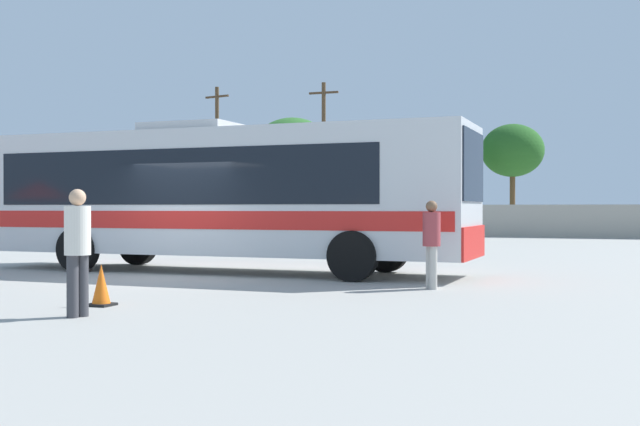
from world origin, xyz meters
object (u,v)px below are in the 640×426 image
object	(u,v)px
attendant_by_bus_door	(432,239)
coach_bus_silver_red	(219,192)
utility_pole_near	(324,155)
roadside_tree_midright	(513,151)
parked_car_leftmost_black	(170,220)
roadside_tree_midleft	(425,167)
parked_car_second_dark_blue	(270,222)
utility_pole_far	(217,156)
roadside_tree_left	(292,154)
traffic_cone_on_apron	(101,286)
passenger_waiting_on_apron	(78,245)

from	to	relation	value
attendant_by_bus_door	coach_bus_silver_red	bearing A→B (deg)	158.78
utility_pole_near	roadside_tree_midright	bearing A→B (deg)	21.26
parked_car_leftmost_black	roadside_tree_midleft	xyz separation A→B (m)	(12.81, 7.01, 3.04)
parked_car_second_dark_blue	utility_pole_near	xyz separation A→B (m)	(1.02, 5.49, 3.85)
utility_pole_near	roadside_tree_midright	world-z (taller)	utility_pole_near
parked_car_leftmost_black	utility_pole_near	size ratio (longest dim) A/B	0.50
parked_car_second_dark_blue	utility_pole_near	bearing A→B (deg)	79.52
utility_pole_far	roadside_tree_left	size ratio (longest dim) A/B	1.26
traffic_cone_on_apron	roadside_tree_left	bearing A→B (deg)	107.66
traffic_cone_on_apron	parked_car_leftmost_black	bearing A→B (deg)	119.26
roadside_tree_midright	traffic_cone_on_apron	bearing A→B (deg)	-93.40
attendant_by_bus_door	roadside_tree_left	bearing A→B (deg)	116.43
parked_car_leftmost_black	roadside_tree_midright	distance (m)	20.30
attendant_by_bus_door	roadside_tree_midleft	xyz separation A→B (m)	(-6.78, 30.24, 2.93)
parked_car_second_dark_blue	roadside_tree_midright	bearing A→B (deg)	39.89
traffic_cone_on_apron	roadside_tree_midright	bearing A→B (deg)	86.60
parked_car_second_dark_blue	roadside_tree_midleft	xyz separation A→B (m)	(6.68, 7.17, 3.09)
parked_car_leftmost_black	roadside_tree_midleft	world-z (taller)	roadside_tree_midleft
attendant_by_bus_door	utility_pole_near	bearing A→B (deg)	113.55
coach_bus_silver_red	parked_car_leftmost_black	size ratio (longest dim) A/B	2.68
roadside_tree_midright	passenger_waiting_on_apron	bearing A→B (deg)	-92.65
parked_car_leftmost_black	utility_pole_far	bearing A→B (deg)	90.99
utility_pole_near	traffic_cone_on_apron	bearing A→B (deg)	-75.92
passenger_waiting_on_apron	roadside_tree_midleft	distance (m)	35.78
attendant_by_bus_door	parked_car_leftmost_black	xyz separation A→B (m)	(-19.59, 23.23, -0.12)
utility_pole_far	attendant_by_bus_door	bearing A→B (deg)	-55.82
utility_pole_far	coach_bus_silver_red	bearing A→B (deg)	-62.19
parked_car_leftmost_black	traffic_cone_on_apron	size ratio (longest dim) A/B	6.85
coach_bus_silver_red	utility_pole_near	xyz separation A→B (m)	(-6.91, 26.42, 2.74)
attendant_by_bus_door	roadside_tree_midright	size ratio (longest dim) A/B	0.25
utility_pole_near	roadside_tree_midleft	xyz separation A→B (m)	(5.67, 1.68, -0.76)
parked_car_leftmost_black	roadside_tree_midright	bearing A→B (deg)	28.14
coach_bus_silver_red	attendant_by_bus_door	distance (m)	6.01
coach_bus_silver_red	traffic_cone_on_apron	bearing A→B (deg)	-78.42
parked_car_leftmost_black	traffic_cone_on_apron	bearing A→B (deg)	-60.74
passenger_waiting_on_apron	roadside_tree_midright	bearing A→B (deg)	87.35
parked_car_second_dark_blue	utility_pole_far	world-z (taller)	utility_pole_far
utility_pole_near	traffic_cone_on_apron	size ratio (longest dim) A/B	13.84
coach_bus_silver_red	traffic_cone_on_apron	xyz separation A→B (m)	(1.30, -6.32, -1.57)
coach_bus_silver_red	passenger_waiting_on_apron	xyz separation A→B (m)	(1.73, -7.45, -0.88)
parked_car_second_dark_blue	utility_pole_near	distance (m)	6.78
roadside_tree_left	parked_car_second_dark_blue	bearing A→B (deg)	-75.93
attendant_by_bus_door	parked_car_leftmost_black	size ratio (longest dim) A/B	0.37
attendant_by_bus_door	roadside_tree_left	world-z (taller)	roadside_tree_left
parked_car_leftmost_black	roadside_tree_left	size ratio (longest dim) A/B	0.61
coach_bus_silver_red	passenger_waiting_on_apron	size ratio (longest dim) A/B	6.67
passenger_waiting_on_apron	roadside_tree_left	size ratio (longest dim) A/B	0.24
passenger_waiting_on_apron	roadside_tree_left	world-z (taller)	roadside_tree_left
parked_car_second_dark_blue	utility_pole_far	bearing A→B (deg)	136.46
coach_bus_silver_red	traffic_cone_on_apron	size ratio (longest dim) A/B	18.36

